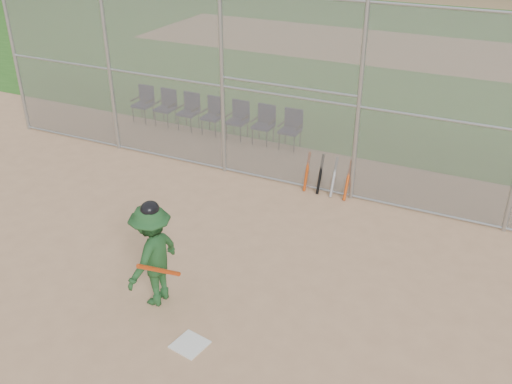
% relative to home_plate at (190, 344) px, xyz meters
% --- Properties ---
extents(ground, '(100.00, 100.00, 0.00)m').
position_rel_home_plate_xyz_m(ground, '(-0.26, 0.21, -0.01)').
color(ground, tan).
rests_on(ground, ground).
extents(grass_strip, '(100.00, 100.00, 0.00)m').
position_rel_home_plate_xyz_m(grass_strip, '(-0.26, 18.21, -0.00)').
color(grass_strip, '#285D1B').
rests_on(grass_strip, ground).
extents(dirt_patch_far, '(24.00, 24.00, 0.00)m').
position_rel_home_plate_xyz_m(dirt_patch_far, '(-0.26, 18.21, -0.00)').
color(dirt_patch_far, tan).
rests_on(dirt_patch_far, ground).
extents(backstop_fence, '(16.09, 0.09, 4.00)m').
position_rel_home_plate_xyz_m(backstop_fence, '(-0.26, 5.21, 2.06)').
color(backstop_fence, gray).
rests_on(backstop_fence, ground).
extents(home_plate, '(0.51, 0.51, 0.02)m').
position_rel_home_plate_xyz_m(home_plate, '(0.00, 0.00, 0.00)').
color(home_plate, silver).
rests_on(home_plate, ground).
extents(batter_at_plate, '(0.88, 1.31, 1.77)m').
position_rel_home_plate_xyz_m(batter_at_plate, '(-0.99, 0.64, 0.85)').
color(batter_at_plate, '#1C4720').
rests_on(batter_at_plate, ground).
extents(spare_bats, '(0.96, 0.39, 0.83)m').
position_rel_home_plate_xyz_m(spare_bats, '(0.20, 5.18, 0.40)').
color(spare_bats, '#D84C14').
rests_on(spare_bats, ground).
extents(chair_0, '(0.54, 0.52, 0.96)m').
position_rel_home_plate_xyz_m(chair_0, '(-5.82, 7.05, 0.47)').
color(chair_0, '#0E1433').
rests_on(chair_0, ground).
extents(chair_1, '(0.54, 0.52, 0.96)m').
position_rel_home_plate_xyz_m(chair_1, '(-5.09, 7.05, 0.47)').
color(chair_1, '#0E1433').
rests_on(chair_1, ground).
extents(chair_2, '(0.54, 0.52, 0.96)m').
position_rel_home_plate_xyz_m(chair_2, '(-4.35, 7.05, 0.47)').
color(chair_2, '#0E1433').
rests_on(chair_2, ground).
extents(chair_3, '(0.54, 0.52, 0.96)m').
position_rel_home_plate_xyz_m(chair_3, '(-3.62, 7.05, 0.47)').
color(chair_3, '#0E1433').
rests_on(chair_3, ground).
extents(chair_4, '(0.54, 0.52, 0.96)m').
position_rel_home_plate_xyz_m(chair_4, '(-2.89, 7.05, 0.47)').
color(chair_4, '#0E1433').
rests_on(chair_4, ground).
extents(chair_5, '(0.54, 0.52, 0.96)m').
position_rel_home_plate_xyz_m(chair_5, '(-2.16, 7.05, 0.47)').
color(chair_5, '#0E1433').
rests_on(chair_5, ground).
extents(chair_6, '(0.54, 0.52, 0.96)m').
position_rel_home_plate_xyz_m(chair_6, '(-1.42, 7.05, 0.47)').
color(chair_6, '#0E1433').
rests_on(chair_6, ground).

